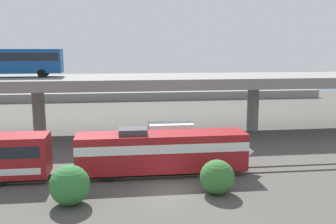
{
  "coord_description": "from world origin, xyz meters",
  "views": [
    {
      "loc": [
        -3.68,
        -28.01,
        11.18
      ],
      "look_at": [
        1.89,
        16.27,
        3.35
      ],
      "focal_mm": 41.15,
      "sensor_mm": 36.0,
      "label": 1
    }
  ],
  "objects_px": {
    "train_locomotive": "(170,150)",
    "parked_car_2": "(80,87)",
    "parked_car_1": "(200,85)",
    "parked_car_3": "(33,87)",
    "service_truck_west": "(162,136)",
    "parked_car_4": "(137,86)",
    "parked_car_0": "(260,85)",
    "transit_bus_on_overpass": "(11,60)"
  },
  "relations": [
    {
      "from": "train_locomotive",
      "to": "parked_car_2",
      "type": "height_order",
      "value": "train_locomotive"
    },
    {
      "from": "parked_car_1",
      "to": "parked_car_3",
      "type": "xyz_separation_m",
      "value": [
        -35.84,
        0.5,
        -0.0
      ]
    },
    {
      "from": "service_truck_west",
      "to": "parked_car_4",
      "type": "height_order",
      "value": "parked_car_4"
    },
    {
      "from": "train_locomotive",
      "to": "parked_car_3",
      "type": "height_order",
      "value": "train_locomotive"
    },
    {
      "from": "train_locomotive",
      "to": "parked_car_0",
      "type": "height_order",
      "value": "train_locomotive"
    },
    {
      "from": "transit_bus_on_overpass",
      "to": "parked_car_0",
      "type": "relative_size",
      "value": 2.84
    },
    {
      "from": "parked_car_0",
      "to": "parked_car_3",
      "type": "bearing_deg",
      "value": -1.77
    },
    {
      "from": "train_locomotive",
      "to": "parked_car_4",
      "type": "xyz_separation_m",
      "value": [
        -0.57,
        49.66,
        0.25
      ]
    },
    {
      "from": "service_truck_west",
      "to": "parked_car_0",
      "type": "distance_m",
      "value": 50.2
    },
    {
      "from": "service_truck_west",
      "to": "parked_car_1",
      "type": "height_order",
      "value": "parked_car_1"
    },
    {
      "from": "parked_car_1",
      "to": "parked_car_0",
      "type": "bearing_deg",
      "value": -4.37
    },
    {
      "from": "parked_car_0",
      "to": "parked_car_4",
      "type": "distance_m",
      "value": 27.21
    },
    {
      "from": "service_truck_west",
      "to": "parked_car_1",
      "type": "relative_size",
      "value": 1.53
    },
    {
      "from": "parked_car_2",
      "to": "train_locomotive",
      "type": "bearing_deg",
      "value": -75.78
    },
    {
      "from": "service_truck_west",
      "to": "parked_car_4",
      "type": "xyz_separation_m",
      "value": [
        -0.68,
        42.35,
        0.81
      ]
    },
    {
      "from": "parked_car_1",
      "to": "parked_car_4",
      "type": "relative_size",
      "value": 0.96
    },
    {
      "from": "parked_car_0",
      "to": "parked_car_2",
      "type": "height_order",
      "value": "same"
    },
    {
      "from": "parked_car_2",
      "to": "parked_car_3",
      "type": "height_order",
      "value": "same"
    },
    {
      "from": "parked_car_2",
      "to": "parked_car_0",
      "type": "bearing_deg",
      "value": 0.34
    },
    {
      "from": "train_locomotive",
      "to": "parked_car_2",
      "type": "distance_m",
      "value": 51.26
    },
    {
      "from": "transit_bus_on_overpass",
      "to": "service_truck_west",
      "type": "xyz_separation_m",
      "value": [
        17.33,
        -9.61,
        -7.7
      ]
    },
    {
      "from": "train_locomotive",
      "to": "service_truck_west",
      "type": "relative_size",
      "value": 2.29
    },
    {
      "from": "parked_car_2",
      "to": "parked_car_1",
      "type": "bearing_deg",
      "value": 2.74
    },
    {
      "from": "service_truck_west",
      "to": "parked_car_3",
      "type": "distance_m",
      "value": 49.56
    },
    {
      "from": "train_locomotive",
      "to": "parked_car_3",
      "type": "relative_size",
      "value": 3.75
    },
    {
      "from": "transit_bus_on_overpass",
      "to": "service_truck_west",
      "type": "height_order",
      "value": "transit_bus_on_overpass"
    },
    {
      "from": "train_locomotive",
      "to": "parked_car_4",
      "type": "bearing_deg",
      "value": 90.66
    },
    {
      "from": "train_locomotive",
      "to": "service_truck_west",
      "type": "distance_m",
      "value": 7.33
    },
    {
      "from": "parked_car_4",
      "to": "service_truck_west",
      "type": "bearing_deg",
      "value": 90.92
    },
    {
      "from": "train_locomotive",
      "to": "parked_car_2",
      "type": "xyz_separation_m",
      "value": [
        -12.59,
        49.69,
        0.25
      ]
    },
    {
      "from": "parked_car_3",
      "to": "parked_car_2",
      "type": "bearing_deg",
      "value": -10.03
    },
    {
      "from": "parked_car_0",
      "to": "parked_car_2",
      "type": "bearing_deg",
      "value": 0.34
    },
    {
      "from": "parked_car_3",
      "to": "parked_car_0",
      "type": "bearing_deg",
      "value": -1.77
    },
    {
      "from": "transit_bus_on_overpass",
      "to": "parked_car_4",
      "type": "height_order",
      "value": "transit_bus_on_overpass"
    },
    {
      "from": "parked_car_3",
      "to": "parked_car_1",
      "type": "bearing_deg",
      "value": -0.8
    },
    {
      "from": "parked_car_1",
      "to": "parked_car_2",
      "type": "relative_size",
      "value": 0.97
    },
    {
      "from": "parked_car_1",
      "to": "parked_car_2",
      "type": "xyz_separation_m",
      "value": [
        -25.98,
        -1.24,
        0.0
      ]
    },
    {
      "from": "parked_car_1",
      "to": "parked_car_2",
      "type": "height_order",
      "value": "same"
    },
    {
      "from": "service_truck_west",
      "to": "transit_bus_on_overpass",
      "type": "bearing_deg",
      "value": -29.0
    },
    {
      "from": "parked_car_1",
      "to": "parked_car_2",
      "type": "bearing_deg",
      "value": -177.26
    },
    {
      "from": "parked_car_2",
      "to": "parked_car_4",
      "type": "distance_m",
      "value": 12.02
    },
    {
      "from": "transit_bus_on_overpass",
      "to": "parked_car_1",
      "type": "xyz_separation_m",
      "value": [
        30.62,
        34.01,
        -6.9
      ]
    }
  ]
}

